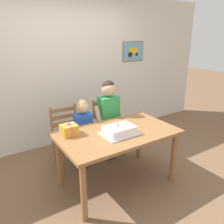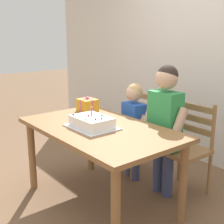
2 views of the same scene
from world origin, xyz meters
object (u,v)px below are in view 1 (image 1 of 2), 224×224
object	(u,v)px
child_younger	(83,128)
gift_box_red_large	(69,130)
child_older	(109,113)
dining_table	(117,139)
chair_right	(108,127)
chair_left	(68,136)
birthday_cake	(120,130)

from	to	relation	value
child_younger	gift_box_red_large	bearing A→B (deg)	-135.41
gift_box_red_large	child_older	size ratio (longest dim) A/B	0.15
dining_table	child_younger	world-z (taller)	child_younger
chair_right	child_younger	world-z (taller)	child_younger
chair_right	gift_box_red_large	bearing A→B (deg)	-148.72
dining_table	gift_box_red_large	bearing A→B (deg)	155.79
chair_left	child_older	bearing A→B (deg)	-18.65
birthday_cake	chair_right	xyz separation A→B (m)	(0.37, 0.87, -0.34)
chair_right	child_older	world-z (taller)	child_older
birthday_cake	child_younger	distance (m)	0.71
child_younger	child_older	bearing A→B (deg)	-0.07
chair_right	child_older	xyz separation A→B (m)	(-0.11, -0.20, 0.32)
gift_box_red_large	child_younger	world-z (taller)	child_younger
child_younger	chair_left	bearing A→B (deg)	128.63
gift_box_red_large	chair_right	xyz separation A→B (m)	(0.90, 0.55, -0.35)
child_older	dining_table	bearing A→B (deg)	-112.23
dining_table	child_older	xyz separation A→B (m)	(0.24, 0.59, 0.13)
gift_box_red_large	chair_right	world-z (taller)	same
dining_table	child_younger	xyz separation A→B (m)	(-0.19, 0.59, -0.01)
birthday_cake	chair_right	size ratio (longest dim) A/B	0.48
child_older	gift_box_red_large	bearing A→B (deg)	-156.25
dining_table	chair_right	bearing A→B (deg)	65.84
gift_box_red_large	birthday_cake	bearing A→B (deg)	-30.94
dining_table	chair_left	xyz separation A→B (m)	(-0.35, 0.79, -0.19)
birthday_cake	gift_box_red_large	bearing A→B (deg)	149.06
birthday_cake	chair_right	bearing A→B (deg)	66.69
dining_table	child_younger	bearing A→B (deg)	108.11
chair_left	chair_right	distance (m)	0.71
dining_table	chair_right	xyz separation A→B (m)	(0.36, 0.79, -0.19)
birthday_cake	child_younger	bearing A→B (deg)	104.93
dining_table	gift_box_red_large	xyz separation A→B (m)	(-0.55, 0.25, 0.16)
birthday_cake	chair_left	size ratio (longest dim) A/B	0.48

